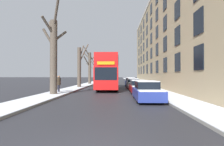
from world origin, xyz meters
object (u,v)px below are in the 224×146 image
bare_tree_left_0 (54,53)px  bare_tree_left_2 (90,66)px  parked_car_1 (138,87)px  parked_car_3 (130,82)px  bare_tree_left_3 (95,71)px  parked_car_0 (147,91)px  bare_tree_left_1 (80,66)px  parked_car_2 (133,84)px  double_decker_bus (108,71)px  pedestrian_left_sidewalk (59,84)px

bare_tree_left_0 → bare_tree_left_2: 19.42m
bare_tree_left_2 → parked_car_1: bare_tree_left_2 is taller
bare_tree_left_2 → parked_car_3: bearing=-33.1°
bare_tree_left_2 → bare_tree_left_3: bearing=91.0°
bare_tree_left_0 → bare_tree_left_3: (-0.05, 28.27, -0.85)m
parked_car_0 → parked_car_3: (0.00, 17.00, 0.02)m
bare_tree_left_0 → parked_car_0: bearing=-18.7°
bare_tree_left_1 → parked_car_0: bare_tree_left_1 is taller
parked_car_2 → bare_tree_left_3: bearing=112.6°
bare_tree_left_2 → double_decker_bus: size_ratio=0.72×
bare_tree_left_3 → pedestrian_left_sidewalk: bare_tree_left_3 is taller
parked_car_0 → parked_car_2: 11.68m
bare_tree_left_2 → double_decker_bus: bare_tree_left_2 is taller
pedestrian_left_sidewalk → bare_tree_left_0: bearing=165.7°
bare_tree_left_1 → double_decker_bus: (4.37, -2.47, -0.83)m
bare_tree_left_2 → parked_car_2: 13.39m
bare_tree_left_3 → parked_car_3: 16.27m
bare_tree_left_0 → parked_car_1: size_ratio=1.94×
bare_tree_left_3 → parked_car_2: 21.02m
bare_tree_left_1 → pedestrian_left_sidewalk: 7.94m
bare_tree_left_1 → bare_tree_left_2: bearing=90.7°
bare_tree_left_1 → pedestrian_left_sidewalk: (-0.45, -7.61, -2.23)m
bare_tree_left_0 → double_decker_bus: 8.67m
parked_car_1 → pedestrian_left_sidewalk: 8.21m
bare_tree_left_0 → parked_car_2: bearing=48.5°
bare_tree_left_1 → pedestrian_left_sidewalk: bearing=-93.4°
bare_tree_left_0 → parked_car_0: 8.99m
double_decker_bus → parked_car_0: 10.59m
parked_car_0 → bare_tree_left_1: bearing=122.0°
bare_tree_left_1 → parked_car_0: 14.81m
parked_car_1 → pedestrian_left_sidewalk: (-8.18, -0.68, 0.36)m
bare_tree_left_3 → parked_car_0: 32.08m
bare_tree_left_0 → bare_tree_left_3: bare_tree_left_0 is taller
parked_car_3 → pedestrian_left_sidewalk: 14.73m
parked_car_0 → parked_car_3: size_ratio=1.10×
bare_tree_left_1 → parked_car_2: 8.18m
parked_car_0 → bare_tree_left_2: bearing=109.5°
bare_tree_left_1 → bare_tree_left_2: (-0.12, 9.75, 0.40)m
bare_tree_left_2 → pedestrian_left_sidewalk: size_ratio=4.07×
parked_car_1 → pedestrian_left_sidewalk: bearing=-175.2°
parked_car_2 → double_decker_bus: bearing=-152.0°
bare_tree_left_1 → bare_tree_left_3: 18.61m
bare_tree_left_2 → parked_car_3: size_ratio=1.81×
parked_car_3 → double_decker_bus: bearing=-115.3°
pedestrian_left_sidewalk → bare_tree_left_1: bearing=-23.6°
bare_tree_left_1 → bare_tree_left_2: size_ratio=0.88×
bare_tree_left_3 → parked_car_3: (8.01, -13.97, -2.34)m
bare_tree_left_3 → double_decker_bus: (4.65, -21.08, -0.62)m
parked_car_0 → parked_car_2: (-0.00, 11.68, -0.01)m
parked_car_3 → bare_tree_left_2: bearing=146.9°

